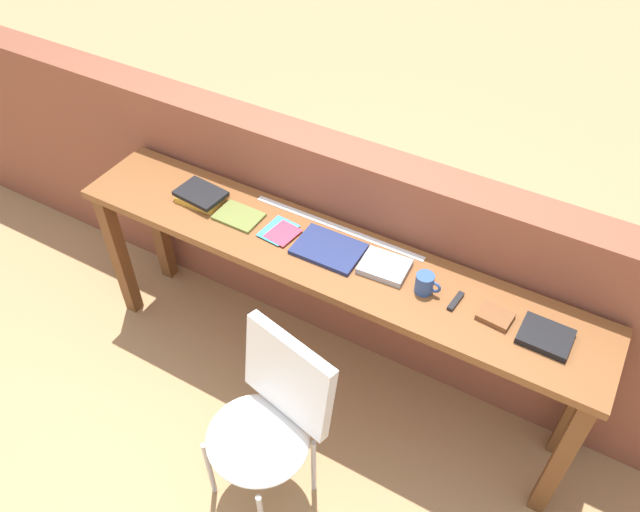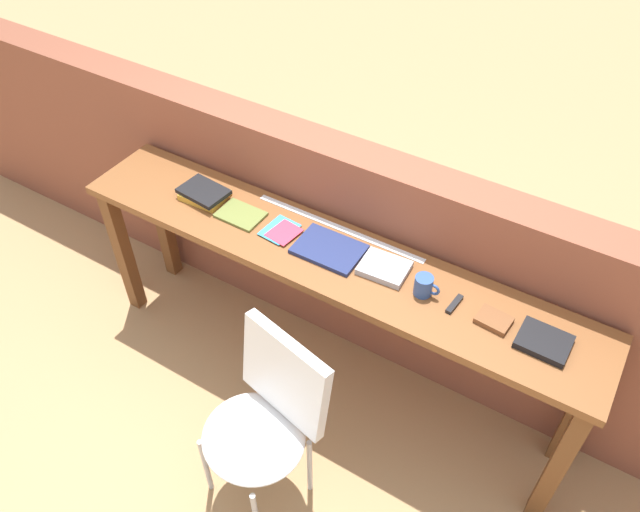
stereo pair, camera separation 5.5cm
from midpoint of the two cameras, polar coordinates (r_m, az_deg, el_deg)
ground_plane at (r=3.26m, az=-1.87°, el=-14.10°), size 40.00×40.00×0.00m
brick_wall_back at (r=3.14m, az=4.21°, el=0.28°), size 6.00×0.20×1.19m
sideboard at (r=2.83m, az=1.08°, el=-1.72°), size 2.50×0.44×0.88m
chair_white_moulded at (r=2.63m, az=-4.46°, el=-14.46°), size 0.53×0.54×0.89m
book_stack_leftmost at (r=3.04m, az=-10.03°, el=5.65°), size 0.24×0.18×0.05m
magazine_cycling at (r=2.93m, az=-6.74°, el=3.76°), size 0.21×0.15×0.01m
pamphlet_pile_colourful at (r=2.83m, az=-2.96°, el=2.31°), size 0.17×0.18×0.01m
book_open_centre at (r=2.73m, az=1.41°, el=0.63°), size 0.30×0.21×0.02m
book_grey_hardcover at (r=2.66m, az=6.48°, el=-1.08°), size 0.21×0.17×0.03m
mug at (r=2.57m, az=10.09°, el=-2.70°), size 0.11×0.08×0.09m
multitool_folded at (r=2.57m, az=12.79°, el=-4.31°), size 0.04×0.11×0.02m
leather_journal_brown at (r=2.55m, az=16.20°, el=-5.65°), size 0.14×0.11×0.02m
book_repair_rightmost at (r=2.54m, az=20.38°, el=-7.36°), size 0.20×0.16×0.03m
ruler_metal_back_edge at (r=2.85m, az=2.27°, el=2.62°), size 0.86×0.03×0.00m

